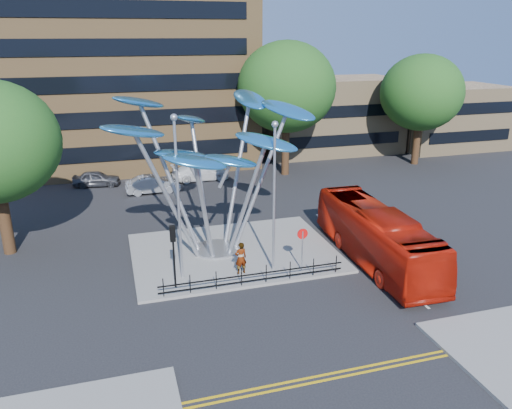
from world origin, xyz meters
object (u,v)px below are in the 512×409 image
object	(u,v)px
street_lamp_left	(177,185)
parked_car_mid	(153,184)
parked_car_left	(96,179)
parked_car_right	(200,172)
leaf_sculpture	(211,140)
traffic_light_island	(173,243)
pedestrian	(241,258)
red_bus	(376,236)
tree_right	(287,87)
street_lamp_right	(274,185)
no_entry_sign_island	(302,242)
tree_far	(422,93)

from	to	relation	value
street_lamp_left	parked_car_mid	size ratio (longest dim) A/B	2.00
parked_car_left	parked_car_right	bearing A→B (deg)	-86.06
leaf_sculpture	street_lamp_left	bearing A→B (deg)	-127.40
traffic_light_island	pedestrian	distance (m)	4.02
red_bus	parked_car_mid	world-z (taller)	red_bus
street_lamp_left	parked_car_mid	distance (m)	16.85
leaf_sculpture	parked_car_left	world-z (taller)	leaf_sculpture
street_lamp_left	tree_right	bearing A→B (deg)	55.95
tree_right	street_lamp_right	bearing A→B (deg)	-111.54
no_entry_sign_island	parked_car_left	xyz separation A→B (m)	(-11.01, 20.48, -1.14)
leaf_sculpture	street_lamp_right	xyz separation A→B (m)	(2.57, -3.68, -1.78)
traffic_light_island	pedestrian	bearing A→B (deg)	8.95
pedestrian	parked_car_right	bearing A→B (deg)	-101.03
leaf_sculpture	parked_car_right	bearing A→B (deg)	82.49
tree_far	parked_car_left	bearing A→B (deg)	178.15
traffic_light_island	red_bus	distance (m)	11.65
tree_right	tree_far	xyz separation A→B (m)	(14.00, 0.00, -0.93)
no_entry_sign_island	pedestrian	world-z (taller)	no_entry_sign_island
parked_car_mid	leaf_sculpture	bearing A→B (deg)	-172.64
red_bus	pedestrian	distance (m)	7.97
street_lamp_left	no_entry_sign_island	size ratio (longest dim) A/B	3.59
parked_car_mid	parked_car_right	world-z (taller)	parked_car_right
pedestrian	parked_car_right	xyz separation A→B (m)	(1.33, 19.26, -0.32)
traffic_light_island	parked_car_mid	xyz separation A→B (m)	(0.49, 17.20, -1.89)
street_lamp_right	parked_car_mid	distance (m)	17.98
tree_far	parked_car_left	distance (m)	31.68
parked_car_left	parked_car_right	size ratio (longest dim) A/B	0.77
pedestrian	leaf_sculpture	bearing A→B (deg)	-85.61
tree_right	street_lamp_right	xyz separation A→B (m)	(-7.50, -19.00, -2.94)
parked_car_left	no_entry_sign_island	bearing A→B (deg)	-143.63
no_entry_sign_island	red_bus	xyz separation A→B (m)	(4.60, 0.13, -0.22)
tree_far	street_lamp_right	world-z (taller)	tree_far
street_lamp_right	red_bus	bearing A→B (deg)	-3.28
tree_far	traffic_light_island	xyz separation A→B (m)	(-27.00, -19.50, -4.49)
tree_right	no_entry_sign_island	xyz separation A→B (m)	(-6.00, -19.48, -6.22)
street_lamp_left	no_entry_sign_island	distance (m)	7.47
tree_right	tree_far	distance (m)	14.03
parked_car_mid	parked_car_right	size ratio (longest dim) A/B	0.86
leaf_sculpture	parked_car_right	size ratio (longest dim) A/B	2.48
street_lamp_right	pedestrian	distance (m)	4.43
parked_car_mid	tree_right	bearing A→B (deg)	-82.82
street_lamp_right	parked_car_right	size ratio (longest dim) A/B	1.62
parked_car_mid	parked_car_right	bearing A→B (deg)	-62.85
tree_far	street_lamp_left	size ratio (longest dim) A/B	1.23
street_lamp_left	red_bus	size ratio (longest dim) A/B	0.77
red_bus	tree_far	bearing A→B (deg)	53.40
pedestrian	street_lamp_right	bearing A→B (deg)	170.54
pedestrian	parked_car_mid	distance (m)	16.93
no_entry_sign_island	parked_car_left	distance (m)	23.28
tree_right	parked_car_left	bearing A→B (deg)	176.63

